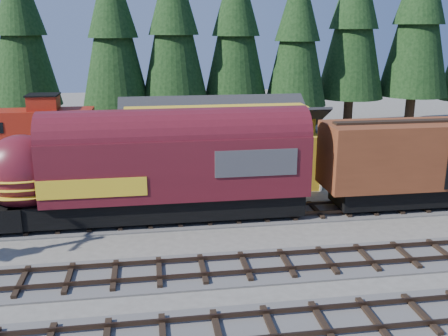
{
  "coord_description": "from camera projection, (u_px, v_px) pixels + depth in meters",
  "views": [
    {
      "loc": [
        -4.33,
        -20.71,
        9.78
      ],
      "look_at": [
        -0.6,
        4.0,
        2.74
      ],
      "focal_mm": 40.0,
      "sensor_mm": 36.0,
      "label": 1
    }
  ],
  "objects": [
    {
      "name": "conifer_backdrop",
      "position": [
        281.0,
        27.0,
        43.84
      ],
      "size": [
        79.89,
        21.52,
        15.95
      ],
      "color": "black",
      "rests_on": "ground"
    },
    {
      "name": "ground",
      "position": [
        250.0,
        248.0,
        22.99
      ],
      "size": [
        120.0,
        120.0,
        0.0
      ],
      "primitive_type": "plane",
      "color": "#6B665B",
      "rests_on": "ground"
    },
    {
      "name": "caboose",
      "position": [
        35.0,
        130.0,
        37.63
      ],
      "size": [
        8.86,
        2.57,
        4.61
      ],
      "color": "black",
      "rests_on": "ground"
    },
    {
      "name": "pickup_truck_a",
      "position": [
        91.0,
        177.0,
        31.23
      ],
      "size": [
        6.13,
        3.68,
        1.59
      ],
      "primitive_type": "imported",
      "rotation": [
        0.0,
        0.0,
        1.76
      ],
      "color": "black",
      "rests_on": "ground"
    },
    {
      "name": "depot",
      "position": [
        218.0,
        137.0,
        32.18
      ],
      "size": [
        12.8,
        7.0,
        5.3
      ],
      "color": "gold",
      "rests_on": "ground"
    },
    {
      "name": "locomotive",
      "position": [
        143.0,
        174.0,
        25.4
      ],
      "size": [
        16.5,
        3.28,
        4.48
      ],
      "color": "black",
      "rests_on": "ground"
    },
    {
      "name": "track_siding",
      "position": [
        409.0,
        206.0,
        28.22
      ],
      "size": [
        68.0,
        3.2,
        0.33
      ],
      "color": "#4C4947",
      "rests_on": "ground"
    },
    {
      "name": "track_spur",
      "position": [
        77.0,
        158.0,
        38.67
      ],
      "size": [
        32.0,
        3.2,
        0.33
      ],
      "color": "#4C4947",
      "rests_on": "ground"
    }
  ]
}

